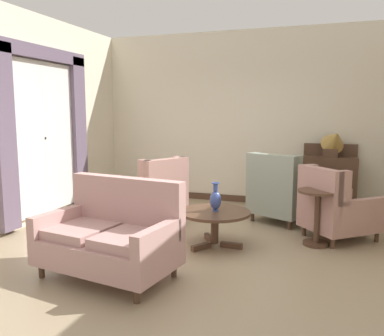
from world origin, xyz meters
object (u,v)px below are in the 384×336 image
object	(u,v)px
armchair_near_window	(281,194)
side_table	(317,212)
porcelain_vase	(215,199)
gramophone	(334,141)
armchair_far_left	(154,197)
settee	(111,237)
coffee_table	(215,217)
sideboard	(329,181)
armchair_back_corner	(335,209)

from	to	relation	value
armchair_near_window	side_table	world-z (taller)	armchair_near_window
porcelain_vase	gramophone	world-z (taller)	gramophone
armchair_far_left	side_table	size ratio (longest dim) A/B	1.61
settee	side_table	distance (m)	2.61
coffee_table	armchair_near_window	size ratio (longest dim) A/B	0.78
settee	armchair_near_window	xyz separation A→B (m)	(1.42, 2.66, 0.03)
porcelain_vase	sideboard	xyz separation A→B (m)	(1.34, 2.37, -0.08)
porcelain_vase	gramophone	xyz separation A→B (m)	(1.40, 2.27, 0.61)
armchair_near_window	side_table	xyz separation A→B (m)	(0.57, -0.98, -0.01)
side_table	settee	bearing A→B (deg)	-139.79
gramophone	sideboard	bearing A→B (deg)	118.97
armchair_near_window	sideboard	bearing A→B (deg)	-101.29
armchair_back_corner	sideboard	xyz separation A→B (m)	(-0.09, 1.58, 0.12)
armchair_back_corner	gramophone	xyz separation A→B (m)	(-0.04, 1.49, 0.80)
porcelain_vase	settee	distance (m)	1.47
armchair_back_corner	sideboard	world-z (taller)	sideboard
side_table	sideboard	xyz separation A→B (m)	(0.13, 1.91, 0.10)
coffee_table	sideboard	distance (m)	2.73
armchair_far_left	armchair_back_corner	world-z (taller)	armchair_far_left
coffee_table	armchair_far_left	xyz separation A→B (m)	(-1.13, 0.66, 0.05)
armchair_back_corner	sideboard	distance (m)	1.59
coffee_table	side_table	xyz separation A→B (m)	(1.22, 0.46, 0.05)
coffee_table	armchair_back_corner	size ratio (longest dim) A/B	0.78
gramophone	settee	bearing A→B (deg)	-121.90
side_table	sideboard	size ratio (longest dim) A/B	0.62
armchair_back_corner	gramophone	size ratio (longest dim) A/B	1.99
sideboard	gramophone	world-z (taller)	gramophone
armchair_near_window	gramophone	xyz separation A→B (m)	(0.75, 0.84, 0.78)
porcelain_vase	sideboard	size ratio (longest dim) A/B	0.32
settee	sideboard	xyz separation A→B (m)	(2.13, 3.59, 0.12)
porcelain_vase	gramophone	size ratio (longest dim) A/B	0.64
armchair_far_left	side_table	world-z (taller)	armchair_far_left
coffee_table	armchair_far_left	world-z (taller)	armchair_far_left
side_table	gramophone	bearing A→B (deg)	84.20
coffee_table	settee	size ratio (longest dim) A/B	0.60
sideboard	side_table	bearing A→B (deg)	-93.98
settee	side_table	world-z (taller)	settee
armchair_back_corner	sideboard	size ratio (longest dim) A/B	1.00
side_table	sideboard	distance (m)	1.91
armchair_far_left	gramophone	xyz separation A→B (m)	(2.53, 1.61, 0.79)
side_table	armchair_far_left	bearing A→B (deg)	175.06
settee	sideboard	world-z (taller)	sideboard
porcelain_vase	armchair_far_left	world-z (taller)	armchair_far_left
armchair_near_window	gramophone	size ratio (longest dim) A/B	1.98
sideboard	gramophone	xyz separation A→B (m)	(0.05, -0.09, 0.69)
settee	side_table	size ratio (longest dim) A/B	2.10
armchair_far_left	armchair_back_corner	size ratio (longest dim) A/B	1.01
armchair_near_window	sideboard	world-z (taller)	sideboard
armchair_near_window	sideboard	size ratio (longest dim) A/B	0.99
side_table	sideboard	world-z (taller)	sideboard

